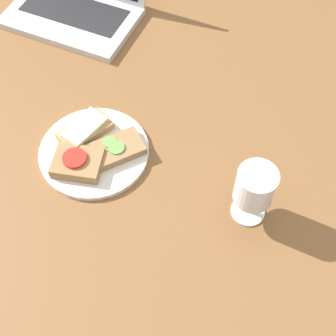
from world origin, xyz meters
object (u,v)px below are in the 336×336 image
plate (94,152)px  sandwich_with_cheese (85,130)px  sandwich_with_tomato (77,162)px  laptop (76,1)px  wine_glass (255,188)px  sandwich_with_cucumber (116,149)px

plate → sandwich_with_cheese: size_ratio=1.83×
sandwich_with_cheese → plate: bearing=-40.6°
sandwich_with_tomato → laptop: (-25.22, 43.78, 1.27)cm
wine_glass → sandwich_with_cucumber: bearing=176.6°
wine_glass → plate: bearing=179.7°
plate → wine_glass: bearing=-0.3°
sandwich_with_cucumber → laptop: bearing=129.6°
sandwich_with_cheese → wine_glass: 39.14cm
sandwich_with_tomato → laptop: laptop is taller
sandwich_with_cucumber → sandwich_with_cheese: size_ratio=1.01×
plate → sandwich_with_cucumber: bearing=19.5°
sandwich_with_cheese → wine_glass: (38.44, -3.38, 6.61)cm
sandwich_with_cucumber → sandwich_with_cheese: bearing=169.3°
wine_glass → laptop: size_ratio=0.40×
plate → sandwich_with_cucumber: size_ratio=1.81×
plate → laptop: (-26.19, 38.91, 3.24)cm
sandwich_with_tomato → wine_glass: bearing=7.5°
plate → sandwich_with_tomato: 5.34cm
sandwich_with_cucumber → wine_glass: wine_glass is taller
plate → sandwich_with_cheese: 5.28cm
sandwich_with_cucumber → laptop: laptop is taller
wine_glass → sandwich_with_tomato: bearing=-172.5°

